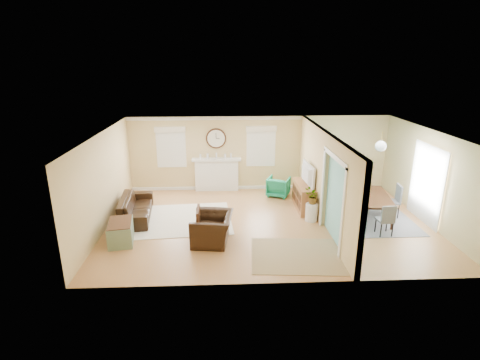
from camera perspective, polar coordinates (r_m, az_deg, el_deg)
The scene contains 29 objects.
floor at distance 10.75m, azimuth 4.36°, elevation -6.53°, with size 9.00×9.00×0.00m, color #B07A43.
wall_back at distance 13.15m, azimuth 2.95°, elevation 4.10°, with size 9.00×0.02×2.60m, color tan.
wall_front at distance 7.52m, azimuth 7.33°, elevation -6.97°, with size 9.00×0.02×2.60m, color tan.
wall_left at distance 10.71m, azimuth -20.12°, elevation -0.27°, with size 0.02×6.00×2.60m, color tan.
wall_right at distance 11.72m, azimuth 26.94°, elevation 0.38°, with size 0.02×6.00×2.60m, color tan.
ceiling at distance 9.96m, azimuth 4.72°, elevation 7.21°, with size 9.00×6.00×0.02m, color white.
partition at distance 10.82m, azimuth 12.33°, elevation 0.93°, with size 0.17×6.00×2.60m.
fireplace at distance 13.16m, azimuth -3.56°, elevation 0.92°, with size 1.70×0.30×1.17m.
wall_clock at distance 12.94m, azimuth -3.67°, elevation 6.35°, with size 0.70×0.07×0.70m.
window_left at distance 13.09m, azimuth -10.48°, elevation 5.36°, with size 1.05×0.13×1.42m.
window_right at distance 13.03m, azimuth 3.21°, elevation 5.58°, with size 1.05×0.13×1.42m.
french_doors at distance 11.75m, azimuth 26.61°, elevation -0.55°, with size 0.06×1.70×2.20m.
pendant at distance 10.84m, azimuth 20.66°, elevation 4.84°, with size 0.30×0.30×0.55m.
rug_cream at distance 11.05m, azimuth -8.59°, elevation -5.94°, with size 2.72×2.36×0.01m, color beige.
rug_jute at distance 9.16m, azimuth 8.57°, elevation -11.28°, with size 2.12×1.73×0.01m, color #9A825B.
rug_grey at distance 11.76m, azimuth 19.13°, elevation -5.28°, with size 2.20×2.76×0.01m, color slate.
sofa at distance 11.38m, azimuth -15.59°, elevation -4.03°, with size 2.14×0.84×0.63m, color black.
eames_chair at distance 9.55m, azimuth -4.22°, elevation -7.39°, with size 1.12×0.98×0.73m, color black.
green_chair at distance 12.74m, azimuth 5.87°, elevation -1.01°, with size 0.70×0.72×0.65m, color #057539.
trunk at distance 10.03m, azimuth -17.71°, elevation -7.55°, with size 0.74×1.04×0.55m.
credenza at distance 11.74m, azimuth 9.76°, elevation -2.48°, with size 0.50×1.46×0.80m.
tv at distance 11.50m, azimuth 9.86°, elevation 0.90°, with size 1.13×0.15×0.65m, color black.
garden_stool at distance 10.96m, azimuth 10.84°, elevation -4.84°, with size 0.35×0.35×0.52m, color white.
potted_plant at distance 10.79m, azimuth 11.00°, elevation -2.45°, with size 0.42×0.36×0.46m, color #337F33.
dining_table at distance 11.64m, azimuth 19.29°, elevation -3.80°, with size 1.89×1.05×0.66m, color #3F2311.
dining_chair_n at distance 12.46m, azimuth 17.35°, elevation -1.14°, with size 0.44×0.44×0.92m.
dining_chair_s at distance 10.55m, azimuth 21.25°, elevation -5.23°, with size 0.41×0.41×0.87m.
dining_chair_w at distance 11.30m, azimuth 16.08°, elevation -2.98°, with size 0.51×0.51×0.93m.
dining_chair_e at distance 11.81m, azimuth 22.12°, elevation -2.56°, with size 0.47×0.47×0.98m.
Camera 1 is at (-1.26, -9.71, 4.45)m, focal length 28.00 mm.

